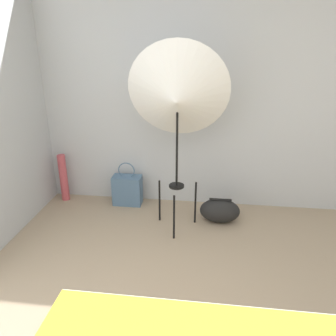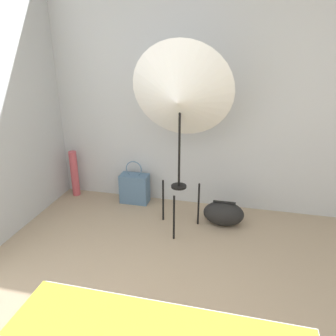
{
  "view_description": "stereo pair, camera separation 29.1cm",
  "coord_description": "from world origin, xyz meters",
  "px_view_note": "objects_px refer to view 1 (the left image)",
  "views": [
    {
      "loc": [
        0.07,
        -1.15,
        1.8
      ],
      "look_at": [
        -0.27,
        1.54,
        0.73
      ],
      "focal_mm": 35.0,
      "sensor_mm": 36.0,
      "label": 1
    },
    {
      "loc": [
        0.36,
        -1.1,
        1.8
      ],
      "look_at": [
        -0.27,
        1.54,
        0.73
      ],
      "focal_mm": 35.0,
      "sensor_mm": 36.0,
      "label": 2
    }
  ],
  "objects_px": {
    "photo_umbrella": "(177,97)",
    "duffel_bag": "(220,211)",
    "tote_bag": "(127,190)",
    "paper_roll": "(64,178)"
  },
  "relations": [
    {
      "from": "photo_umbrella",
      "to": "duffel_bag",
      "type": "xyz_separation_m",
      "value": [
        0.44,
        0.16,
        -1.2
      ]
    },
    {
      "from": "tote_bag",
      "to": "paper_roll",
      "type": "bearing_deg",
      "value": 178.79
    },
    {
      "from": "tote_bag",
      "to": "paper_roll",
      "type": "xyz_separation_m",
      "value": [
        -0.77,
        0.02,
        0.1
      ]
    },
    {
      "from": "tote_bag",
      "to": "duffel_bag",
      "type": "relative_size",
      "value": 1.24
    },
    {
      "from": "duffel_bag",
      "to": "photo_umbrella",
      "type": "bearing_deg",
      "value": -160.1
    },
    {
      "from": "tote_bag",
      "to": "duffel_bag",
      "type": "xyz_separation_m",
      "value": [
        1.06,
        -0.27,
        -0.05
      ]
    },
    {
      "from": "photo_umbrella",
      "to": "paper_roll",
      "type": "xyz_separation_m",
      "value": [
        -1.38,
        0.45,
        -1.04
      ]
    },
    {
      "from": "tote_bag",
      "to": "paper_roll",
      "type": "relative_size",
      "value": 0.91
    },
    {
      "from": "paper_roll",
      "to": "duffel_bag",
      "type": "bearing_deg",
      "value": -9.05
    },
    {
      "from": "paper_roll",
      "to": "tote_bag",
      "type": "bearing_deg",
      "value": -1.21
    }
  ]
}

